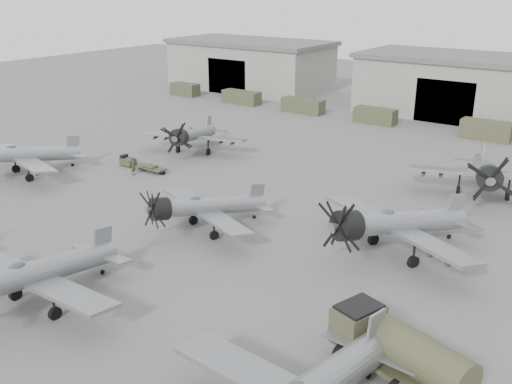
# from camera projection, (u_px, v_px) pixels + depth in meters

# --- Properties ---
(ground) EXTENTS (220.00, 220.00, 0.00)m
(ground) POSITION_uv_depth(u_px,v_px,m) (157.00, 285.00, 37.04)
(ground) COLOR #545452
(ground) RESTS_ON ground
(hangar_left) EXTENTS (29.00, 14.80, 8.70)m
(hangar_left) POSITION_uv_depth(u_px,v_px,m) (250.00, 64.00, 103.51)
(hangar_left) COLOR gray
(hangar_left) RESTS_ON ground
(hangar_center) EXTENTS (29.00, 14.80, 8.70)m
(hangar_center) POSITION_uv_depth(u_px,v_px,m) (461.00, 85.00, 82.68)
(hangar_center) COLOR gray
(hangar_center) RESTS_ON ground
(support_truck_0) EXTENTS (5.18, 2.20, 2.07)m
(support_truck_0) POSITION_uv_depth(u_px,v_px,m) (185.00, 89.00, 98.42)
(support_truck_0) COLOR #42462E
(support_truck_0) RESTS_ON ground
(support_truck_1) EXTENTS (6.51, 2.20, 2.05)m
(support_truck_1) POSITION_uv_depth(u_px,v_px,m) (241.00, 97.00, 91.71)
(support_truck_1) COLOR #43472E
(support_truck_1) RESTS_ON ground
(support_truck_2) EXTENTS (6.58, 2.20, 2.11)m
(support_truck_2) POSITION_uv_depth(u_px,v_px,m) (303.00, 106.00, 85.36)
(support_truck_2) COLOR #43482F
(support_truck_2) RESTS_ON ground
(support_truck_3) EXTENTS (5.82, 2.20, 2.12)m
(support_truck_3) POSITION_uv_depth(u_px,v_px,m) (375.00, 116.00, 78.94)
(support_truck_3) COLOR #46482F
(support_truck_3) RESTS_ON ground
(support_truck_4) EXTENTS (6.11, 2.20, 2.36)m
(support_truck_4) POSITION_uv_depth(u_px,v_px,m) (486.00, 130.00, 70.74)
(support_truck_4) COLOR #494930
(support_truck_4) RESTS_ON ground
(aircraft_near_1) EXTENTS (12.64, 11.38, 5.08)m
(aircraft_near_1) POSITION_uv_depth(u_px,v_px,m) (28.00, 276.00, 33.41)
(aircraft_near_1) COLOR gray
(aircraft_near_1) RESTS_ON ground
(aircraft_mid_0) EXTENTS (12.76, 11.49, 5.08)m
(aircraft_mid_0) POSITION_uv_depth(u_px,v_px,m) (18.00, 155.00, 56.69)
(aircraft_mid_0) COLOR #9B9EA3
(aircraft_mid_0) RESTS_ON ground
(aircraft_mid_1) EXTENTS (11.40, 10.29, 4.61)m
(aircraft_mid_1) POSITION_uv_depth(u_px,v_px,m) (201.00, 207.00, 44.16)
(aircraft_mid_1) COLOR gray
(aircraft_mid_1) RESTS_ON ground
(aircraft_mid_2) EXTENTS (13.46, 12.21, 5.53)m
(aircraft_mid_2) POSITION_uv_depth(u_px,v_px,m) (393.00, 223.00, 40.12)
(aircraft_mid_2) COLOR gray
(aircraft_mid_2) RESTS_ON ground
(aircraft_far_0) EXTENTS (12.23, 11.03, 4.93)m
(aircraft_far_0) POSITION_uv_depth(u_px,v_px,m) (192.00, 135.00, 64.42)
(aircraft_far_0) COLOR gray
(aircraft_far_0) RESTS_ON ground
(aircraft_far_1) EXTENTS (13.96, 12.57, 5.59)m
(aircraft_far_1) POSITION_uv_depth(u_px,v_px,m) (486.00, 171.00, 51.05)
(aircraft_far_1) COLOR gray
(aircraft_far_1) RESTS_ON ground
(fuel_tanker) EXTENTS (8.20, 4.75, 3.00)m
(fuel_tanker) POSITION_uv_depth(u_px,v_px,m) (402.00, 350.00, 27.65)
(fuel_tanker) COLOR #46472E
(fuel_tanker) RESTS_ON ground
(tug_trailer) EXTENTS (5.95, 1.30, 1.20)m
(tug_trailer) POSITION_uv_depth(u_px,v_px,m) (137.00, 164.00, 60.06)
(tug_trailer) COLOR #3F3E29
(tug_trailer) RESTS_ON ground
(ground_crew) EXTENTS (0.65, 0.81, 1.95)m
(ground_crew) POSITION_uv_depth(u_px,v_px,m) (133.00, 166.00, 57.73)
(ground_crew) COLOR #46442D
(ground_crew) RESTS_ON ground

